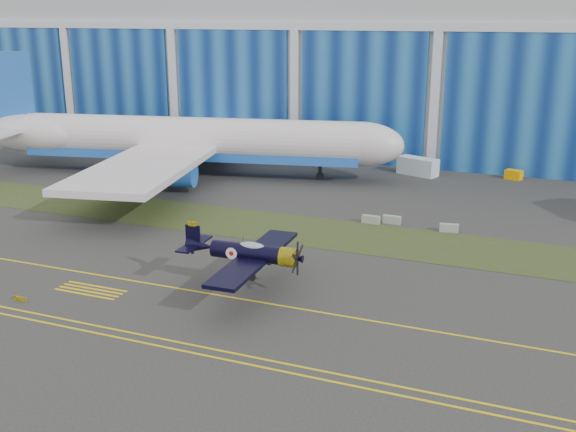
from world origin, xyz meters
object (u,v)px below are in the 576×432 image
at_px(tug, 514,175).
at_px(shipping_container, 418,166).
at_px(warbird, 247,252).
at_px(jetliner, 188,92).

bearing_deg(tug, shipping_container, -150.64).
distance_m(shipping_container, tug, 13.35).
distance_m(warbird, tug, 53.62).
relative_size(warbird, tug, 6.46).
bearing_deg(tug, jetliner, -142.41).
height_order(jetliner, tug, jetliner).
distance_m(warbird, shipping_container, 48.50).
bearing_deg(shipping_container, tug, 29.58).
bearing_deg(shipping_container, jetliner, -138.84).
bearing_deg(warbird, shipping_container, 82.49).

